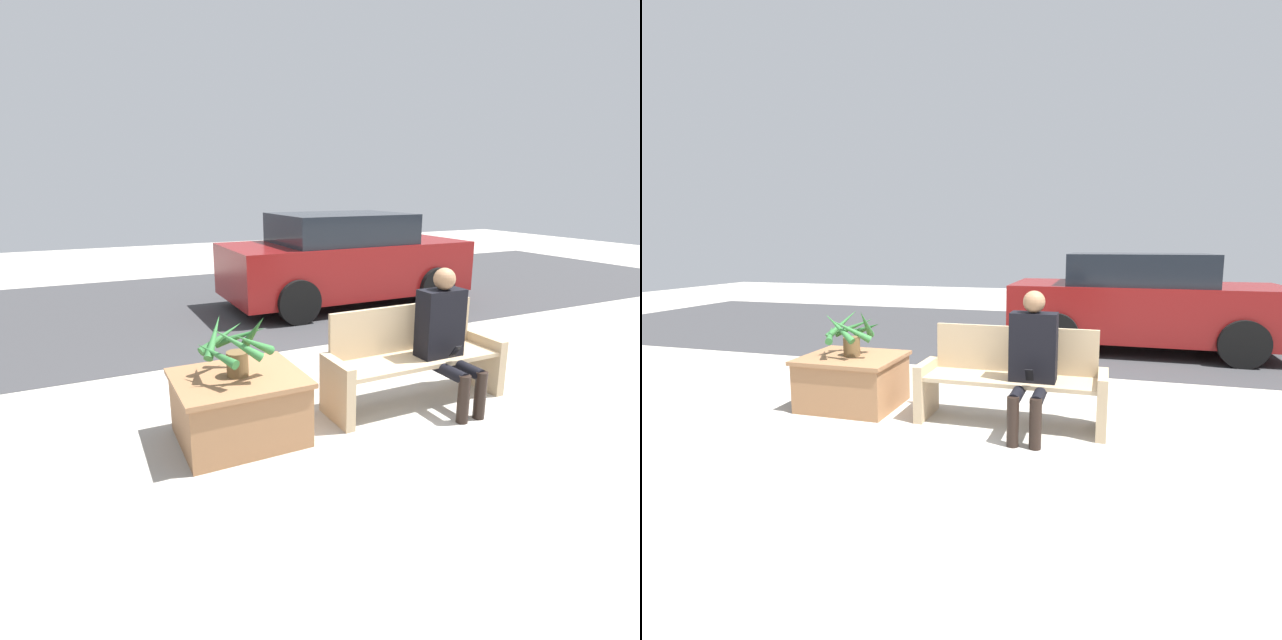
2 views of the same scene
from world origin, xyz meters
TOP-DOWN VIEW (x-y plane):
  - ground_plane at (0.00, 0.00)m, footprint 30.00×30.00m
  - road_surface at (0.00, 5.40)m, footprint 20.00×6.00m
  - bench at (0.07, 0.49)m, footprint 1.78×0.51m
  - person_seated at (0.29, 0.31)m, footprint 0.42×0.64m
  - planter_box at (-1.62, 0.51)m, footprint 1.01×0.86m
  - potted_plant at (-1.64, 0.51)m, footprint 0.62×0.62m
  - parked_car at (1.47, 4.37)m, footprint 4.11×1.98m

SIDE VIEW (x-z plane):
  - ground_plane at x=0.00m, z-range 0.00..0.00m
  - road_surface at x=0.00m, z-range 0.00..0.01m
  - planter_box at x=-1.62m, z-range 0.02..0.56m
  - bench at x=0.07m, z-range -0.03..0.88m
  - person_seated at x=0.29m, z-range 0.06..1.35m
  - parked_car at x=1.47m, z-range -0.01..1.55m
  - potted_plant at x=-1.64m, z-range 0.53..1.05m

